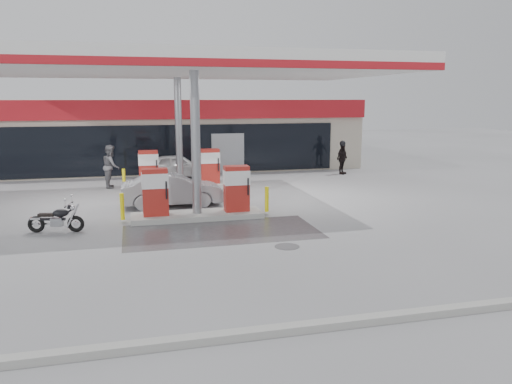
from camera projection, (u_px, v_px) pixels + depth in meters
ground at (206, 233)px, 15.40m from camera, size 90.00×90.00×0.00m
wet_patch at (222, 232)px, 15.52m from camera, size 6.00×3.00×0.00m
drain_cover at (287, 246)px, 13.97m from camera, size 0.70×0.70×0.01m
kerb at (265, 332)px, 8.72m from camera, size 28.00×0.25×0.15m
store_building at (167, 133)px, 30.22m from camera, size 22.00×8.22×4.00m
canopy at (184, 67)px, 19.19m from camera, size 16.00×10.02×5.51m
pump_island_near at (197, 198)px, 17.18m from camera, size 5.14×1.30×1.78m
pump_island_far at (180, 173)px, 22.89m from camera, size 5.14×1.30×1.78m
parked_motorcycle at (57, 220)px, 15.40m from camera, size 1.72×0.72×0.89m
sedan_white at (178, 166)px, 26.01m from camera, size 3.68×1.62×1.23m
attendant at (111, 166)px, 23.06m from camera, size 0.76×0.97×1.98m
hatchback_silver at (173, 190)px, 19.13m from camera, size 3.85×1.34×1.27m
biker_walking at (342, 158)px, 27.11m from camera, size 1.05×0.96×1.73m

